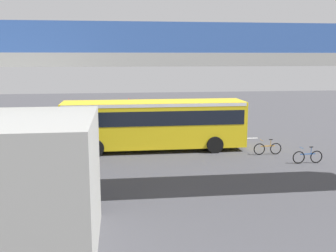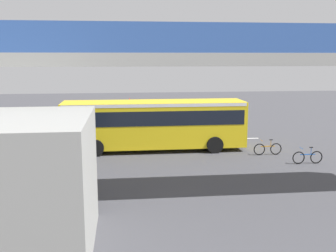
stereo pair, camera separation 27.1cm
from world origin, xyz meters
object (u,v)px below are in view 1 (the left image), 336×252
object	(u,v)px
city_bus	(154,121)
bicycle_orange	(268,149)
bicycle_blue	(308,157)
pedestrian	(48,153)
traffic_sign	(129,111)

from	to	relation	value
city_bus	bicycle_orange	xyz separation A→B (m)	(-6.79, 2.12, -1.51)
city_bus	bicycle_orange	world-z (taller)	city_bus
bicycle_blue	pedestrian	distance (m)	14.31
city_bus	bicycle_orange	size ratio (longest dim) A/B	6.52
pedestrian	bicycle_orange	bearing A→B (deg)	-172.62
pedestrian	traffic_sign	world-z (taller)	traffic_sign
bicycle_orange	pedestrian	distance (m)	12.91
bicycle_blue	bicycle_orange	distance (m)	2.67
bicycle_orange	traffic_sign	bearing A→B (deg)	-41.09
pedestrian	traffic_sign	bearing A→B (deg)	-117.17
bicycle_orange	pedestrian	xyz separation A→B (m)	(12.79, 1.66, 0.51)
traffic_sign	pedestrian	bearing A→B (deg)	62.83
bicycle_orange	traffic_sign	size ratio (longest dim) A/B	0.63
city_bus	bicycle_orange	distance (m)	7.27
bicycle_blue	traffic_sign	distance (m)	13.63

